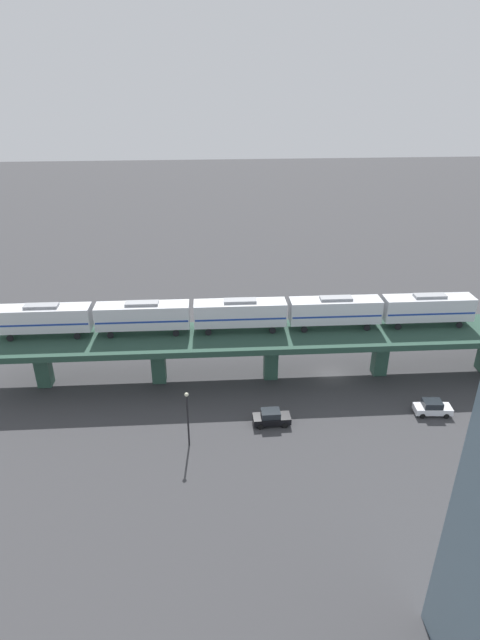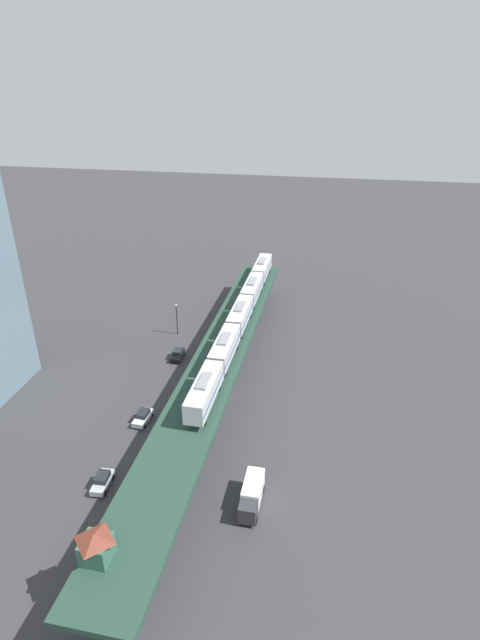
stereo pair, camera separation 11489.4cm
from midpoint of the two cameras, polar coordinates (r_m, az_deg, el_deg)
ground_plane at (r=54.43m, az=32.19°, el=-32.14°), size 400.00×400.00×0.00m
elevated_viaduct at (r=50.12m, az=33.88°, el=-28.38°), size 9.44×92.09×6.56m
subway_train at (r=55.99m, az=31.91°, el=-16.00°), size 3.55×62.43×4.45m
signal_hut at (r=41.01m, az=84.11°, el=-69.39°), size 3.26×3.26×3.40m
street_car_black at (r=56.44m, az=18.56°, el=-24.02°), size 2.00×4.43×1.89m
street_car_white at (r=46.55m, az=22.58°, el=-42.84°), size 2.23×4.53×1.89m
street_car_silver at (r=43.60m, az=27.74°, el=-60.15°), size 2.13×4.49×1.89m
delivery_truck at (r=51.32m, az=61.91°, el=-48.62°), size 2.43×7.22×3.20m
street_lamp at (r=60.48m, az=15.17°, el=-15.02°), size 0.44×0.44×6.94m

